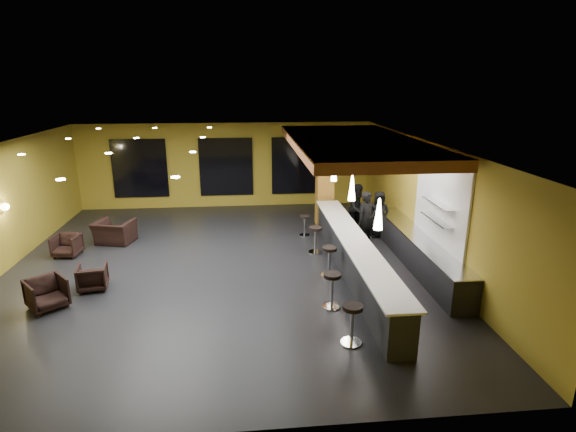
{
  "coord_description": "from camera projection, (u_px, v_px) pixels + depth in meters",
  "views": [
    {
      "loc": [
        0.75,
        -12.16,
        5.15
      ],
      "look_at": [
        2.0,
        0.5,
        1.3
      ],
      "focal_mm": 28.0,
      "sensor_mm": 36.0,
      "label": 1
    }
  ],
  "objects": [
    {
      "name": "floor",
      "position": [
        221.0,
        267.0,
        13.02
      ],
      "size": [
        12.0,
        13.0,
        0.1
      ],
      "primitive_type": "cube",
      "color": "black",
      "rests_on": "ground"
    },
    {
      "name": "ceiling",
      "position": [
        215.0,
        143.0,
        11.97
      ],
      "size": [
        12.0,
        13.0,
        0.1
      ],
      "primitive_type": "cube",
      "color": "black"
    },
    {
      "name": "wall_back",
      "position": [
        226.0,
        165.0,
        18.73
      ],
      "size": [
        12.0,
        0.1,
        3.5
      ],
      "primitive_type": "cube",
      "color": "olive",
      "rests_on": "floor"
    },
    {
      "name": "wall_front",
      "position": [
        195.0,
        335.0,
        6.26
      ],
      "size": [
        12.0,
        0.1,
        3.5
      ],
      "primitive_type": "cube",
      "color": "olive",
      "rests_on": "floor"
    },
    {
      "name": "wall_right",
      "position": [
        428.0,
        202.0,
        13.06
      ],
      "size": [
        0.1,
        13.0,
        3.5
      ],
      "primitive_type": "cube",
      "color": "olive",
      "rests_on": "floor"
    },
    {
      "name": "wood_soffit",
      "position": [
        353.0,
        143.0,
        13.36
      ],
      "size": [
        3.6,
        8.0,
        0.28
      ],
      "primitive_type": "cube",
      "color": "#A75C31",
      "rests_on": "ceiling"
    },
    {
      "name": "window_left",
      "position": [
        140.0,
        169.0,
        18.32
      ],
      "size": [
        2.2,
        0.06,
        2.4
      ],
      "primitive_type": "cube",
      "color": "black",
      "rests_on": "wall_back"
    },
    {
      "name": "window_center",
      "position": [
        226.0,
        167.0,
        18.64
      ],
      "size": [
        2.2,
        0.06,
        2.4
      ],
      "primitive_type": "cube",
      "color": "black",
      "rests_on": "wall_back"
    },
    {
      "name": "window_right",
      "position": [
        298.0,
        166.0,
        18.93
      ],
      "size": [
        2.2,
        0.06,
        2.4
      ],
      "primitive_type": "cube",
      "color": "black",
      "rests_on": "wall_back"
    },
    {
      "name": "tile_backsplash",
      "position": [
        440.0,
        203.0,
        12.03
      ],
      "size": [
        0.06,
        3.2,
        2.4
      ],
      "primitive_type": "cube",
      "color": "white",
      "rests_on": "wall_right"
    },
    {
      "name": "bar_counter",
      "position": [
        353.0,
        258.0,
        12.25
      ],
      "size": [
        0.6,
        8.0,
        1.0
      ],
      "primitive_type": "cube",
      "color": "black",
      "rests_on": "floor"
    },
    {
      "name": "bar_top",
      "position": [
        354.0,
        240.0,
        12.1
      ],
      "size": [
        0.78,
        8.1,
        0.05
      ],
      "primitive_type": "cube",
      "color": "silver",
      "rests_on": "bar_counter"
    },
    {
      "name": "prep_counter",
      "position": [
        417.0,
        251.0,
        12.93
      ],
      "size": [
        0.7,
        6.0,
        0.86
      ],
      "primitive_type": "cube",
      "color": "black",
      "rests_on": "floor"
    },
    {
      "name": "prep_top",
      "position": [
        419.0,
        236.0,
        12.8
      ],
      "size": [
        0.72,
        6.0,
        0.03
      ],
      "primitive_type": "cube",
      "color": "silver",
      "rests_on": "prep_counter"
    },
    {
      "name": "wall_shelf_lower",
      "position": [
        437.0,
        220.0,
        11.94
      ],
      "size": [
        0.3,
        1.5,
        0.03
      ],
      "primitive_type": "cube",
      "color": "silver",
      "rests_on": "wall_right"
    },
    {
      "name": "wall_shelf_upper",
      "position": [
        439.0,
        203.0,
        11.81
      ],
      "size": [
        0.3,
        1.5,
        0.03
      ],
      "primitive_type": "cube",
      "color": "silver",
      "rests_on": "wall_right"
    },
    {
      "name": "column",
      "position": [
        325.0,
        178.0,
        16.27
      ],
      "size": [
        0.6,
        0.6,
        3.5
      ],
      "primitive_type": "cube",
      "color": "#A26D24",
      "rests_on": "floor"
    },
    {
      "name": "wall_sconce",
      "position": [
        5.0,
        207.0,
        12.41
      ],
      "size": [
        0.22,
        0.22,
        0.22
      ],
      "primitive_type": "sphere",
      "color": "#FFE5B2",
      "rests_on": "wall_left"
    },
    {
      "name": "pendant_0",
      "position": [
        379.0,
        214.0,
        9.81
      ],
      "size": [
        0.2,
        0.2,
        0.7
      ],
      "primitive_type": "cone",
      "color": "white",
      "rests_on": "wood_soffit"
    },
    {
      "name": "pendant_1",
      "position": [
        352.0,
        188.0,
        12.19
      ],
      "size": [
        0.2,
        0.2,
        0.7
      ],
      "primitive_type": "cone",
      "color": "white",
      "rests_on": "wood_soffit"
    },
    {
      "name": "pendant_2",
      "position": [
        334.0,
        170.0,
        14.57
      ],
      "size": [
        0.2,
        0.2,
        0.7
      ],
      "primitive_type": "cone",
      "color": "white",
      "rests_on": "wood_soffit"
    },
    {
      "name": "staff_a",
      "position": [
        367.0,
        219.0,
        14.34
      ],
      "size": [
        0.76,
        0.62,
        1.8
      ],
      "primitive_type": "imported",
      "rotation": [
        0.0,
        0.0,
        0.34
      ],
      "color": "black",
      "rests_on": "floor"
    },
    {
      "name": "staff_b",
      "position": [
        358.0,
        208.0,
        15.69
      ],
      "size": [
        1.03,
        0.94,
        1.73
      ],
      "primitive_type": "imported",
      "rotation": [
        0.0,
        0.0,
        0.42
      ],
      "color": "black",
      "rests_on": "floor"
    },
    {
      "name": "staff_c",
      "position": [
        379.0,
        214.0,
        15.23
      ],
      "size": [
        0.83,
        0.6,
        1.58
      ],
      "primitive_type": "imported",
      "rotation": [
        0.0,
        0.0,
        -0.13
      ],
      "color": "black",
      "rests_on": "floor"
    },
    {
      "name": "armchair_a",
      "position": [
        47.0,
        293.0,
        10.51
      ],
      "size": [
        1.13,
        1.13,
        0.74
      ],
      "primitive_type": "imported",
      "rotation": [
        0.0,
        0.0,
        0.71
      ],
      "color": "black",
      "rests_on": "floor"
    },
    {
      "name": "armchair_b",
      "position": [
        93.0,
        277.0,
        11.48
      ],
      "size": [
        0.8,
        0.82,
        0.65
      ],
      "primitive_type": "imported",
      "rotation": [
        0.0,
        0.0,
        3.3
      ],
      "color": "black",
      "rests_on": "floor"
    },
    {
      "name": "armchair_c",
      "position": [
        67.0,
        245.0,
        13.65
      ],
      "size": [
        0.8,
        0.82,
        0.67
      ],
      "primitive_type": "imported",
      "rotation": [
        0.0,
        0.0,
        -0.12
      ],
      "color": "black",
      "rests_on": "floor"
    },
    {
      "name": "armchair_d",
      "position": [
        115.0,
        232.0,
        14.74
      ],
      "size": [
        1.38,
        1.27,
        0.76
      ],
      "primitive_type": "imported",
      "rotation": [
        0.0,
        0.0,
        2.9
      ],
      "color": "black",
      "rests_on": "floor"
    },
    {
      "name": "bar_stool_0",
      "position": [
        352.0,
        319.0,
        9.01
      ],
      "size": [
        0.44,
        0.44,
        0.86
      ],
      "rotation": [
        0.0,
        0.0,
        0.13
      ],
      "color": "silver",
      "rests_on": "floor"
    },
    {
      "name": "bar_stool_1",
      "position": [
        332.0,
        286.0,
        10.48
      ],
      "size": [
        0.44,
        0.44,
        0.86
      ],
      "rotation": [
        0.0,
        0.0,
        -0.39
      ],
      "color": "silver",
      "rests_on": "floor"
    },
    {
      "name": "bar_stool_2",
      "position": [
        329.0,
        258.0,
        12.19
      ],
      "size": [
        0.42,
        0.42,
        0.84
      ],
      "rotation": [
        0.0,
        0.0,
        0.11
      ],
      "color": "silver",
      "rests_on": "floor"
    },
    {
      "name": "bar_stool_3",
      "position": [
        315.0,
        236.0,
        13.85
      ],
      "size": [
        0.42,
        0.42,
        0.84
      ],
      "rotation": [
        0.0,
        0.0,
        0.37
      ],
      "color": "silver",
      "rests_on": "floor"
    },
    {
      "name": "bar_stool_4",
      "position": [
        305.0,
        223.0,
        15.42
      ],
      "size": [
        0.36,
        0.36,
        0.72
      ],
      "rotation": [
        0.0,
        0.0,
        -0.37
      ],
      "color": "silver",
      "rests_on": "floor"
    }
  ]
}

